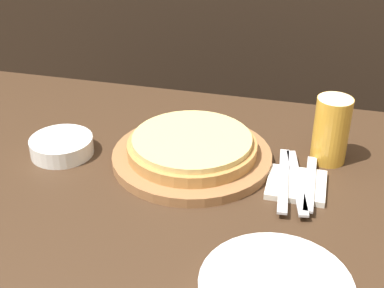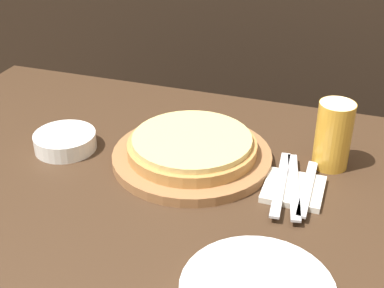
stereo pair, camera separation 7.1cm
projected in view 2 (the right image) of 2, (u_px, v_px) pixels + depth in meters
name	position (u px, v px, depth m)	size (l,w,h in m)	color
pizza_on_board	(192.00, 151.00, 1.09)	(0.33, 0.33, 0.06)	#99663D
beer_glass	(334.00, 133.00, 1.05)	(0.07, 0.07, 0.14)	gold
side_bowl	(65.00, 141.00, 1.14)	(0.13, 0.13, 0.04)	white
napkin_stack	(293.00, 189.00, 1.00)	(0.11, 0.11, 0.01)	silver
fork	(281.00, 183.00, 1.00)	(0.04, 0.22, 0.00)	silver
dinner_knife	(294.00, 185.00, 1.00)	(0.06, 0.22, 0.00)	silver
spoon	(307.00, 188.00, 0.99)	(0.02, 0.19, 0.00)	silver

